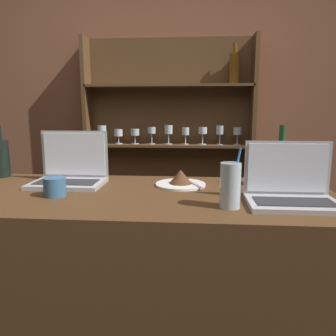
% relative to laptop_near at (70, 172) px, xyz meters
% --- Properties ---
extents(bar_counter, '(1.70, 0.69, 0.98)m').
position_rel_laptop_near_xyz_m(bar_counter, '(0.30, -0.14, -0.54)').
color(bar_counter, '#4C3019').
rests_on(bar_counter, ground_plane).
extents(back_wall, '(7.00, 0.06, 2.70)m').
position_rel_laptop_near_xyz_m(back_wall, '(0.30, 1.29, 0.32)').
color(back_wall, brown).
rests_on(back_wall, ground_plane).
extents(back_shelf, '(1.34, 0.18, 1.87)m').
position_rel_laptop_near_xyz_m(back_shelf, '(0.38, 1.21, -0.05)').
color(back_shelf, brown).
rests_on(back_shelf, ground_plane).
extents(laptop_near, '(0.32, 0.22, 0.24)m').
position_rel_laptop_near_xyz_m(laptop_near, '(0.00, 0.00, 0.00)').
color(laptop_near, '#ADADB2').
rests_on(laptop_near, bar_counter).
extents(laptop_far, '(0.32, 0.21, 0.22)m').
position_rel_laptop_near_xyz_m(laptop_far, '(0.92, -0.25, -0.00)').
color(laptop_far, '#ADADB2').
rests_on(laptop_far, bar_counter).
extents(cake_plate, '(0.23, 0.23, 0.07)m').
position_rel_laptop_near_xyz_m(cake_plate, '(0.51, 0.00, -0.03)').
color(cake_plate, white).
rests_on(cake_plate, bar_counter).
extents(water_glass, '(0.07, 0.07, 0.21)m').
position_rel_laptop_near_xyz_m(water_glass, '(0.69, -0.32, 0.03)').
color(water_glass, silver).
rests_on(water_glass, bar_counter).
extents(wine_bottle_green, '(0.08, 0.08, 0.27)m').
position_rel_laptop_near_xyz_m(wine_bottle_green, '(0.95, 0.02, 0.05)').
color(wine_bottle_green, '#1E4C23').
rests_on(wine_bottle_green, bar_counter).
extents(wine_bottle_dark, '(0.08, 0.08, 0.26)m').
position_rel_laptop_near_xyz_m(wine_bottle_dark, '(-0.41, 0.12, 0.05)').
color(wine_bottle_dark, black).
rests_on(wine_bottle_dark, bar_counter).
extents(coffee_cup, '(0.09, 0.09, 0.07)m').
position_rel_laptop_near_xyz_m(coffee_cup, '(0.02, -0.22, -0.02)').
color(coffee_cup, '#38668C').
rests_on(coffee_cup, bar_counter).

